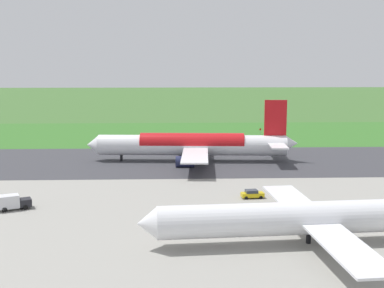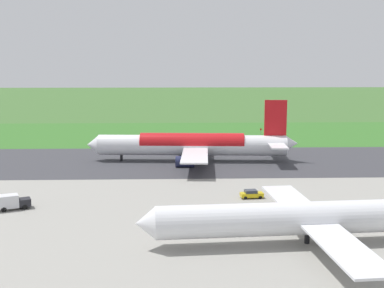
% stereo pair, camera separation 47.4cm
% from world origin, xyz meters
% --- Properties ---
extents(ground_plane, '(800.00, 800.00, 0.00)m').
position_xyz_m(ground_plane, '(0.00, 0.00, 0.00)').
color(ground_plane, '#3D662D').
extents(runway_asphalt, '(600.00, 40.30, 0.06)m').
position_xyz_m(runway_asphalt, '(0.00, 0.00, 0.03)').
color(runway_asphalt, '#38383D').
rests_on(runway_asphalt, ground).
extents(apron_concrete, '(440.00, 110.00, 0.05)m').
position_xyz_m(apron_concrete, '(0.00, 66.42, 0.03)').
color(apron_concrete, gray).
rests_on(apron_concrete, ground).
extents(grass_verge_foreground, '(600.00, 80.00, 0.04)m').
position_xyz_m(grass_verge_foreground, '(0.00, -43.97, 0.02)').
color(grass_verge_foreground, '#346B27').
rests_on(grass_verge_foreground, ground).
extents(airliner_main, '(54.14, 44.28, 15.88)m').
position_xyz_m(airliner_main, '(9.59, 0.02, 4.35)').
color(airliner_main, white).
rests_on(airliner_main, ground).
extents(airliner_parked_mid, '(47.71, 39.04, 13.92)m').
position_xyz_m(airliner_parked_mid, '(-4.36, 60.12, 3.80)').
color(airliner_parked_mid, white).
rests_on(airliner_parked_mid, ground).
extents(service_car_followme, '(4.38, 2.30, 1.62)m').
position_xyz_m(service_car_followme, '(0.08, 36.21, 0.84)').
color(service_car_followme, gold).
rests_on(service_car_followme, ground).
extents(service_truck_fuel, '(6.22, 4.38, 2.65)m').
position_xyz_m(service_truck_fuel, '(42.48, 42.20, 1.40)').
color(service_truck_fuel, black).
rests_on(service_truck_fuel, ground).
extents(no_stopping_sign, '(0.60, 0.10, 2.42)m').
position_xyz_m(no_stopping_sign, '(-15.65, -46.13, 1.44)').
color(no_stopping_sign, slate).
rests_on(no_stopping_sign, ground).
extents(traffic_cone_orange, '(0.40, 0.40, 0.55)m').
position_xyz_m(traffic_cone_orange, '(-11.40, -40.35, 0.28)').
color(traffic_cone_orange, orange).
rests_on(traffic_cone_orange, ground).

